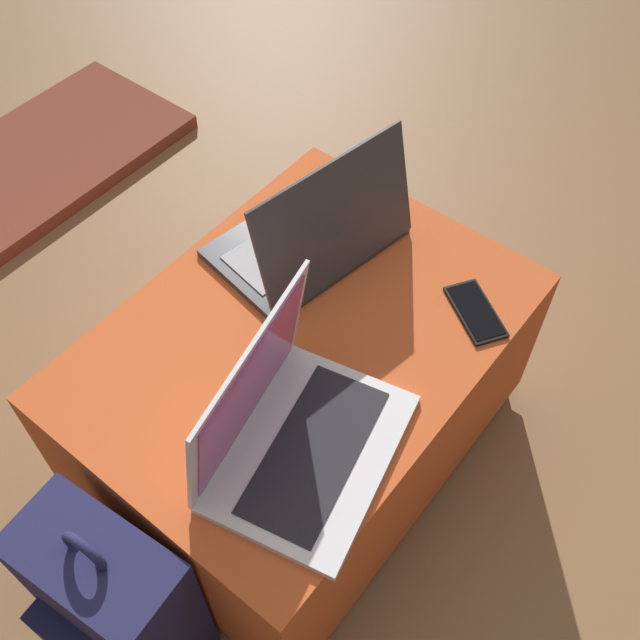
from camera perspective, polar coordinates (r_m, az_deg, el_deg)
name	(u,v)px	position (r m, az deg, el deg)	size (l,w,h in m)	color
ground_plane	(305,444)	(1.81, -1.18, -9.43)	(14.00, 14.00, 0.00)	olive
ottoman	(303,394)	(1.61, -1.32, -5.69)	(0.88, 0.65, 0.44)	maroon
laptop_near	(291,429)	(1.25, -2.26, -8.33)	(0.41, 0.33, 0.27)	silver
laptop_far	(315,234)	(1.53, -0.38, 6.56)	(0.41, 0.31, 0.26)	#333338
cell_phone	(476,312)	(1.49, 11.76, 0.63)	(0.14, 0.16, 0.01)	black
backpack	(114,605)	(1.49, -15.40, -20.21)	(0.22, 0.31, 0.50)	#23234C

